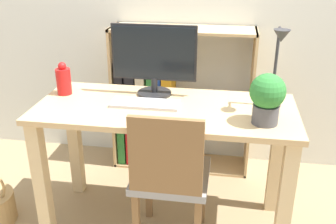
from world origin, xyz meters
TOP-DOWN VIEW (x-y plane):
  - ground_plane at (0.00, 0.00)m, footprint 10.00×10.00m
  - desk at (0.00, 0.00)m, footprint 1.39×0.59m
  - monitor at (-0.09, 0.17)m, footprint 0.48×0.19m
  - keyboard at (-0.11, 0.00)m, footprint 0.37×0.14m
  - vase at (-0.60, 0.09)m, footprint 0.08×0.08m
  - desk_lamp at (0.56, 0.05)m, footprint 0.10×0.19m
  - potted_plant at (0.51, -0.13)m, footprint 0.17×0.17m
  - chair at (0.05, -0.18)m, footprint 0.40×0.40m
  - bookshelf at (-0.18, 0.70)m, footprint 0.99×0.28m

SIDE VIEW (x-z plane):
  - ground_plane at x=0.00m, z-range 0.00..0.00m
  - chair at x=0.05m, z-range 0.04..0.87m
  - bookshelf at x=-0.18m, z-range -0.04..1.00m
  - desk at x=0.00m, z-range 0.23..0.99m
  - keyboard at x=-0.11m, z-range 0.76..0.78m
  - vase at x=-0.60m, z-range 0.75..0.94m
  - potted_plant at x=0.51m, z-range 0.77..1.02m
  - monitor at x=-0.09m, z-range 0.78..1.18m
  - desk_lamp at x=0.56m, z-range 0.81..1.24m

